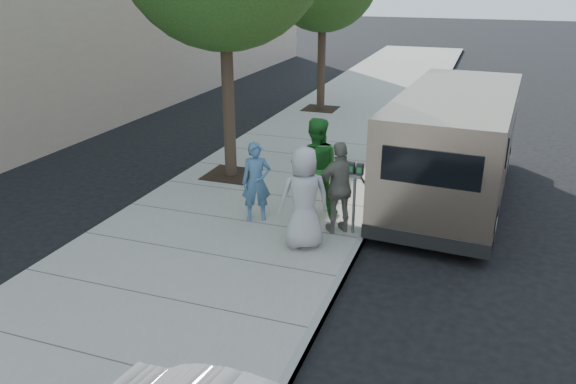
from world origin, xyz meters
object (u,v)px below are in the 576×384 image
at_px(person_gray_shirt, 304,198).
at_px(person_striped_polo, 340,188).
at_px(person_green_shirt, 315,167).
at_px(parking_meter, 355,183).
at_px(van, 454,144).
at_px(person_officer, 256,182).

height_order(person_gray_shirt, person_striped_polo, person_gray_shirt).
bearing_deg(person_green_shirt, person_striped_polo, 121.71).
bearing_deg(person_striped_polo, person_green_shirt, -78.68).
bearing_deg(person_gray_shirt, parking_meter, -160.56).
distance_m(van, person_gray_shirt, 4.19).
bearing_deg(person_striped_polo, van, -160.11).
distance_m(person_gray_shirt, person_striped_polo, 0.92).
height_order(person_green_shirt, person_gray_shirt, person_green_shirt).
relative_size(person_officer, person_green_shirt, 0.78).
distance_m(person_green_shirt, person_striped_polo, 0.92).
height_order(parking_meter, person_striped_polo, person_striped_polo).
bearing_deg(person_striped_polo, person_officer, -36.38).
bearing_deg(van, person_officer, -138.28).
xyz_separation_m(person_officer, person_green_shirt, (1.00, 0.61, 0.21)).
distance_m(parking_meter, van, 3.12).
distance_m(van, person_striped_polo, 3.28).
bearing_deg(parking_meter, person_striped_polo, -173.69).
height_order(parking_meter, person_gray_shirt, person_gray_shirt).
bearing_deg(van, person_striped_polo, -119.94).
bearing_deg(person_officer, van, 13.30).
bearing_deg(parking_meter, van, 65.64).
bearing_deg(person_gray_shirt, person_officer, -62.81).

